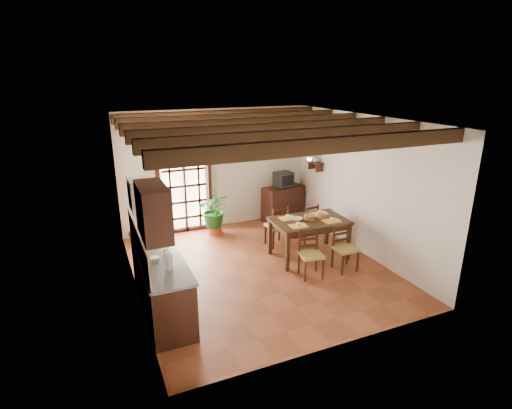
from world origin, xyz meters
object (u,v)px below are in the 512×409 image
dining_table (309,224)px  pendant_lamp (310,154)px  potted_plant (215,211)px  kitchen_counter (160,280)px  chair_near_right (345,256)px  chair_far_left (277,233)px  chair_far_right (307,229)px  chair_near_left (311,262)px  sideboard (283,203)px  crt_tv (283,179)px

dining_table → pendant_lamp: (-0.00, 0.10, 1.39)m
potted_plant → dining_table: bearing=-53.8°
kitchen_counter → dining_table: kitchen_counter is taller
dining_table → potted_plant: bearing=128.0°
chair_near_right → chair_far_left: 1.66m
chair_far_right → potted_plant: potted_plant is taller
chair_near_right → pendant_lamp: (-0.34, 0.86, 1.81)m
chair_near_right → chair_far_right: bearing=86.9°
chair_near_left → sideboard: size_ratio=0.84×
kitchen_counter → dining_table: bearing=12.8°
dining_table → pendant_lamp: pendant_lamp is taller
kitchen_counter → crt_tv: size_ratio=4.85×
crt_tv → dining_table: bearing=-113.2°
sideboard → pendant_lamp: (-0.50, -2.03, 1.64)m
chair_far_right → crt_tv: (0.11, 1.39, 0.80)m
sideboard → chair_near_right: bearing=-105.6°
dining_table → pendant_lamp: bearing=91.8°
chair_near_left → chair_far_left: bearing=97.3°
chair_near_right → potted_plant: size_ratio=0.40×
crt_tv → pendant_lamp: pendant_lamp is taller
kitchen_counter → pendant_lamp: pendant_lamp is taller
dining_table → chair_far_left: size_ratio=1.66×
crt_tv → chair_near_right: bearing=-103.1°
potted_plant → sideboard: bearing=8.0°
kitchen_counter → chair_near_left: (2.69, -0.04, -0.20)m
kitchen_counter → pendant_lamp: (3.08, 0.80, 1.60)m
dining_table → crt_tv: size_ratio=3.21×
chair_near_right → potted_plant: bearing=121.8°
dining_table → chair_near_left: 0.93m
chair_far_right → chair_far_left: bearing=-10.8°
chair_near_right → chair_far_right: (0.05, 1.50, -0.00)m
dining_table → sideboard: 2.20m
chair_near_right → chair_far_right: size_ratio=1.01×
kitchen_counter → chair_near_right: size_ratio=2.61×
chair_near_right → chair_far_left: bearing=112.9°
dining_table → chair_near_left: bearing=-115.9°
chair_far_left → potted_plant: potted_plant is taller
dining_table → potted_plant: 2.32m
dining_table → chair_near_left: (-0.39, -0.74, -0.42)m
chair_far_left → chair_far_right: chair_far_left is taller
dining_table → sideboard: size_ratio=1.45×
chair_near_right → sideboard: (0.16, 2.89, 0.17)m
chair_near_left → crt_tv: bearing=81.9°
crt_tv → pendant_lamp: (-0.50, -2.02, 1.02)m
chair_near_left → potted_plant: bearing=119.7°
dining_table → chair_near_right: size_ratio=1.73×
sideboard → crt_tv: crt_tv is taller
crt_tv → potted_plant: size_ratio=0.21×
kitchen_counter → chair_far_right: bearing=22.5°
chair_far_right → pendant_lamp: pendant_lamp is taller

